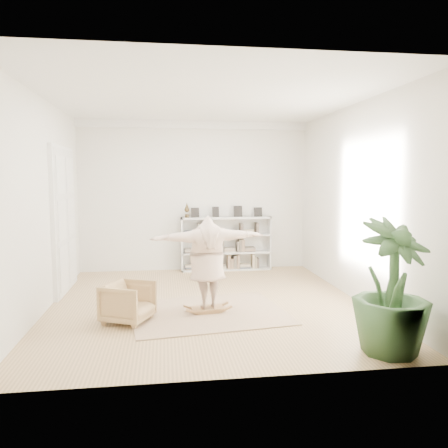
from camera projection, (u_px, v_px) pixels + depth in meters
name	position (u px, v px, depth m)	size (l,w,h in m)	color
floor	(207.00, 303.00, 7.85)	(6.00, 6.00, 0.00)	#97784E
room_shell	(194.00, 125.00, 10.38)	(6.00, 6.00, 6.00)	silver
doors	(64.00, 221.00, 8.62)	(0.09, 1.78, 2.92)	white
bookshelf	(226.00, 244.00, 10.66)	(2.20, 0.35, 1.64)	silver
armchair	(128.00, 302.00, 6.80)	(0.67, 0.69, 0.63)	tan
rug	(208.00, 312.00, 7.29)	(2.50, 2.00, 0.02)	tan
rocker_board	(208.00, 309.00, 7.28)	(0.57, 0.39, 0.11)	#98633D
person	(207.00, 260.00, 7.19)	(1.89, 0.52, 1.54)	beige
houseplant	(392.00, 287.00, 5.54)	(0.97, 0.97, 1.73)	#2E4F27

